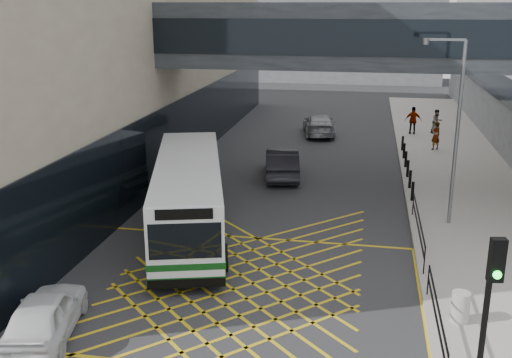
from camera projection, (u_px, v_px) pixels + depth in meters
The scene contains 17 objects.
ground at pixel (233, 289), 19.52m from camera, with size 120.00×120.00×0.00m, color #333335.
building_far at pixel (324, 2), 73.87m from camera, with size 28.00×16.00×18.00m, color gray.
skybridge at pixel (350, 35), 28.17m from camera, with size 20.00×4.10×3.00m.
pavement at pixel (459, 176), 32.04m from camera, with size 6.00×54.00×0.16m, color #A7A199.
box_junction at pixel (233, 289), 19.52m from camera, with size 12.00×9.00×0.01m.
bus at pixel (189, 195), 23.81m from camera, with size 5.37×11.16×3.06m.
car_white at pixel (45, 314), 16.58m from camera, with size 1.78×4.34×1.38m, color white.
car_dark at pixel (282, 163), 31.83m from camera, with size 1.99×5.09×1.59m, color black.
car_silver at pixel (319, 124), 42.21m from camera, with size 2.12×5.03×1.56m, color gray.
traffic_light at pixel (489, 305), 12.32m from camera, with size 0.33×0.52×4.37m.
street_lamp at pixel (454, 122), 23.80m from camera, with size 1.70×0.26×7.51m.
litter_bin at pixel (460, 307), 17.14m from camera, with size 0.52×0.52×0.91m, color #ADA89E.
kerb_railings at pixel (425, 257), 19.86m from camera, with size 0.05×12.54×1.00m.
bollards at pixel (407, 164), 32.38m from camera, with size 0.14×10.14×0.90m.
pedestrian_a at pixel (436, 136), 37.18m from camera, with size 0.69×0.49×1.74m, color gray.
pedestrian_b at pixel (437, 122), 41.88m from camera, with size 0.81×0.47×1.66m, color gray.
pedestrian_c at pixel (413, 121), 41.58m from camera, with size 1.13×0.54×1.90m, color gray.
Camera 1 is at (4.00, -17.26, 8.99)m, focal length 42.00 mm.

